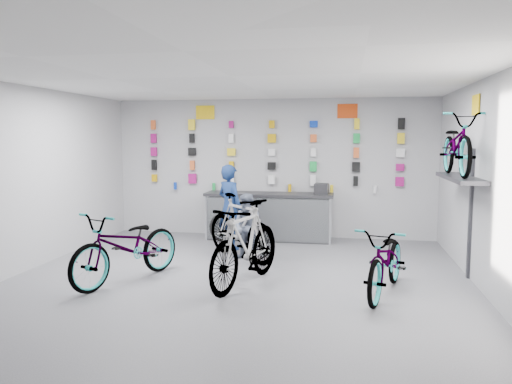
% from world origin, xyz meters
% --- Properties ---
extents(floor, '(8.00, 8.00, 0.00)m').
position_xyz_m(floor, '(0.00, 0.00, 0.00)').
color(floor, '#4B4B4F').
rests_on(floor, ground).
extents(ceiling, '(8.00, 8.00, 0.00)m').
position_xyz_m(ceiling, '(0.00, 0.00, 3.00)').
color(ceiling, white).
rests_on(ceiling, wall_back).
extents(wall_back, '(7.00, 0.00, 7.00)m').
position_xyz_m(wall_back, '(0.00, 4.00, 1.50)').
color(wall_back, '#AAAAAD').
rests_on(wall_back, floor).
extents(wall_front, '(7.00, 0.00, 7.00)m').
position_xyz_m(wall_front, '(0.00, -4.00, 1.50)').
color(wall_front, '#AAAAAD').
rests_on(wall_front, floor).
extents(wall_left, '(0.00, 8.00, 8.00)m').
position_xyz_m(wall_left, '(-3.50, 0.00, 1.50)').
color(wall_left, '#AAAAAD').
rests_on(wall_left, floor).
extents(wall_right, '(0.00, 8.00, 8.00)m').
position_xyz_m(wall_right, '(3.50, 0.00, 1.50)').
color(wall_right, '#AAAAAD').
rests_on(wall_right, floor).
extents(counter, '(2.70, 0.66, 1.00)m').
position_xyz_m(counter, '(0.00, 3.54, 0.49)').
color(counter, black).
rests_on(counter, floor).
extents(merch_wall, '(5.56, 0.08, 1.57)m').
position_xyz_m(merch_wall, '(0.08, 3.93, 1.79)').
color(merch_wall, '#C89508').
rests_on(merch_wall, wall_back).
extents(wall_bracket, '(0.39, 1.90, 2.00)m').
position_xyz_m(wall_bracket, '(3.33, 1.20, 1.46)').
color(wall_bracket, '#333338').
rests_on(wall_bracket, wall_right).
extents(sign_left, '(0.42, 0.02, 0.30)m').
position_xyz_m(sign_left, '(-1.50, 3.98, 2.72)').
color(sign_left, yellow).
rests_on(sign_left, wall_back).
extents(sign_right, '(0.42, 0.02, 0.30)m').
position_xyz_m(sign_right, '(1.60, 3.98, 2.72)').
color(sign_right, '#D34012').
rests_on(sign_right, wall_back).
extents(sign_side, '(0.02, 0.40, 0.30)m').
position_xyz_m(sign_side, '(3.48, 1.20, 2.65)').
color(sign_side, yellow).
rests_on(sign_side, wall_right).
extents(bike_left, '(1.47, 2.20, 1.09)m').
position_xyz_m(bike_left, '(-1.61, 0.08, 0.55)').
color(bike_left, gray).
rests_on(bike_left, floor).
extents(bike_center, '(1.13, 2.12, 1.23)m').
position_xyz_m(bike_center, '(0.17, 0.21, 0.61)').
color(bike_center, gray).
rests_on(bike_center, floor).
extents(bike_right, '(1.15, 1.97, 0.98)m').
position_xyz_m(bike_right, '(2.17, 0.12, 0.49)').
color(bike_right, gray).
rests_on(bike_right, floor).
extents(bike_service, '(1.79, 1.72, 1.16)m').
position_xyz_m(bike_service, '(-0.24, 1.77, 0.58)').
color(bike_service, gray).
rests_on(bike_service, floor).
extents(bike_wall, '(0.63, 1.80, 0.95)m').
position_xyz_m(bike_wall, '(3.25, 1.20, 2.05)').
color(bike_wall, gray).
rests_on(bike_wall, wall_bracket).
extents(clerk, '(0.72, 0.67, 1.65)m').
position_xyz_m(clerk, '(-0.61, 2.55, 0.82)').
color(clerk, '#11244F').
rests_on(clerk, floor).
extents(customer, '(0.67, 0.58, 1.19)m').
position_xyz_m(customer, '(-0.08, 1.69, 0.59)').
color(customer, '#50596B').
rests_on(customer, floor).
extents(spare_wheel, '(0.63, 0.29, 0.61)m').
position_xyz_m(spare_wheel, '(-0.89, 3.17, 0.30)').
color(spare_wheel, black).
rests_on(spare_wheel, floor).
extents(register, '(0.30, 0.32, 0.22)m').
position_xyz_m(register, '(1.10, 3.55, 1.11)').
color(register, black).
rests_on(register, counter).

